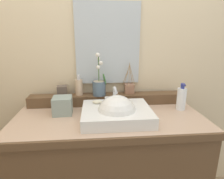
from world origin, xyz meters
name	(u,v)px	position (x,y,z in m)	size (l,w,h in m)	color
wall_back	(105,57)	(0.00, 0.41, 1.23)	(3.08, 0.20, 2.45)	beige
vanity_cabinet	(109,169)	(0.00, 0.00, 0.44)	(1.30, 0.62, 0.87)	brown
back_ledge	(107,99)	(0.00, 0.24, 0.91)	(1.22, 0.11, 0.08)	brown
sink_basin	(117,114)	(0.04, -0.06, 0.90)	(0.45, 0.37, 0.28)	white
soap_bar	(97,102)	(-0.08, 0.05, 0.95)	(0.07, 0.04, 0.02)	beige
potted_plant	(99,85)	(-0.06, 0.22, 1.03)	(0.11, 0.10, 0.33)	slate
soap_dispenser	(79,87)	(-0.22, 0.25, 1.01)	(0.06, 0.06, 0.16)	beige
reed_diffuser	(129,88)	(0.18, 0.26, 0.99)	(0.10, 0.13, 0.25)	#97674D
trinket_box	(62,91)	(-0.35, 0.25, 0.99)	(0.08, 0.06, 0.08)	brown
lotion_bottle	(181,98)	(0.54, 0.07, 0.95)	(0.07, 0.07, 0.20)	white
tissue_box	(63,105)	(-0.32, 0.07, 0.93)	(0.13, 0.13, 0.12)	gray
mirror	(108,44)	(0.01, 0.30, 1.34)	(0.50, 0.02, 0.62)	silver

